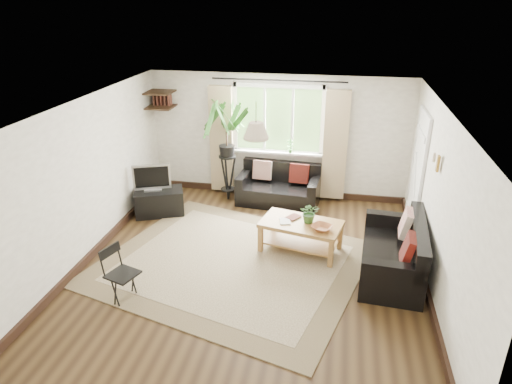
% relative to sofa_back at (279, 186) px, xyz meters
% --- Properties ---
extents(floor, '(5.50, 5.50, 0.00)m').
position_rel_sofa_back_xyz_m(floor, '(-0.09, -2.31, -0.36)').
color(floor, black).
rests_on(floor, ground).
extents(ceiling, '(5.50, 5.50, 0.00)m').
position_rel_sofa_back_xyz_m(ceiling, '(-0.09, -2.31, 2.04)').
color(ceiling, white).
rests_on(ceiling, floor).
extents(wall_back, '(5.00, 0.02, 2.40)m').
position_rel_sofa_back_xyz_m(wall_back, '(-0.09, 0.44, 0.84)').
color(wall_back, beige).
rests_on(wall_back, floor).
extents(wall_front, '(5.00, 0.02, 2.40)m').
position_rel_sofa_back_xyz_m(wall_front, '(-0.09, -5.06, 0.84)').
color(wall_front, beige).
rests_on(wall_front, floor).
extents(wall_left, '(0.02, 5.50, 2.40)m').
position_rel_sofa_back_xyz_m(wall_left, '(-2.59, -2.31, 0.84)').
color(wall_left, beige).
rests_on(wall_left, floor).
extents(wall_right, '(0.02, 5.50, 2.40)m').
position_rel_sofa_back_xyz_m(wall_right, '(2.41, -2.31, 0.84)').
color(wall_right, beige).
rests_on(wall_right, floor).
extents(rug, '(4.41, 4.05, 0.02)m').
position_rel_sofa_back_xyz_m(rug, '(-0.39, -2.28, -0.35)').
color(rug, beige).
rests_on(rug, floor).
extents(window, '(2.50, 0.16, 2.16)m').
position_rel_sofa_back_xyz_m(window, '(-0.09, 0.40, 1.19)').
color(window, white).
rests_on(window, wall_back).
extents(door, '(0.06, 0.96, 2.06)m').
position_rel_sofa_back_xyz_m(door, '(2.38, -0.61, 0.64)').
color(door, silver).
rests_on(door, wall_right).
extents(corner_shelf, '(0.50, 0.50, 0.34)m').
position_rel_sofa_back_xyz_m(corner_shelf, '(-2.34, 0.19, 1.53)').
color(corner_shelf, black).
rests_on(corner_shelf, wall_back).
extents(pendant_lamp, '(0.36, 0.36, 0.54)m').
position_rel_sofa_back_xyz_m(pendant_lamp, '(-0.09, -1.91, 1.69)').
color(pendant_lamp, beige).
rests_on(pendant_lamp, ceiling).
extents(wall_sconce, '(0.12, 0.12, 0.28)m').
position_rel_sofa_back_xyz_m(wall_sconce, '(2.34, -2.01, 1.38)').
color(wall_sconce, beige).
rests_on(wall_sconce, wall_right).
extents(sofa_back, '(1.60, 0.89, 0.72)m').
position_rel_sofa_back_xyz_m(sofa_back, '(0.00, 0.00, 0.00)').
color(sofa_back, black).
rests_on(sofa_back, floor).
extents(sofa_right, '(1.72, 0.95, 0.78)m').
position_rel_sofa_back_xyz_m(sofa_right, '(1.94, -2.09, 0.03)').
color(sofa_right, black).
rests_on(sofa_right, floor).
extents(coffee_table, '(1.35, 0.93, 0.50)m').
position_rel_sofa_back_xyz_m(coffee_table, '(0.59, -1.70, -0.11)').
color(coffee_table, olive).
rests_on(coffee_table, floor).
extents(table_plant, '(0.30, 0.27, 0.33)m').
position_rel_sofa_back_xyz_m(table_plant, '(0.71, -1.67, 0.30)').
color(table_plant, '#315B24').
rests_on(table_plant, coffee_table).
extents(bowl, '(0.40, 0.40, 0.07)m').
position_rel_sofa_back_xyz_m(bowl, '(0.91, -1.89, 0.18)').
color(bowl, '#A56038').
rests_on(bowl, coffee_table).
extents(book_a, '(0.21, 0.25, 0.02)m').
position_rel_sofa_back_xyz_m(book_a, '(0.26, -1.74, 0.15)').
color(book_a, white).
rests_on(book_a, coffee_table).
extents(book_b, '(0.26, 0.28, 0.02)m').
position_rel_sofa_back_xyz_m(book_b, '(0.38, -1.52, 0.15)').
color(book_b, brown).
rests_on(book_b, coffee_table).
extents(tv_stand, '(0.99, 0.78, 0.47)m').
position_rel_sofa_back_xyz_m(tv_stand, '(-2.09, -0.85, -0.13)').
color(tv_stand, black).
rests_on(tv_stand, floor).
extents(tv, '(0.70, 0.45, 0.51)m').
position_rel_sofa_back_xyz_m(tv, '(-2.19, -0.85, 0.36)').
color(tv, '#A5A5AA').
rests_on(tv, tv_stand).
extents(palm_stand, '(0.90, 0.90, 1.96)m').
position_rel_sofa_back_xyz_m(palm_stand, '(-1.00, 0.00, 0.62)').
color(palm_stand, black).
rests_on(palm_stand, floor).
extents(folding_chair, '(0.50, 0.50, 0.76)m').
position_rel_sofa_back_xyz_m(folding_chair, '(-1.58, -3.39, 0.02)').
color(folding_chair, black).
rests_on(folding_chair, floor).
extents(sill_plant, '(0.14, 0.10, 0.27)m').
position_rel_sofa_back_xyz_m(sill_plant, '(0.16, 0.32, 0.70)').
color(sill_plant, '#2D6023').
rests_on(sill_plant, window).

